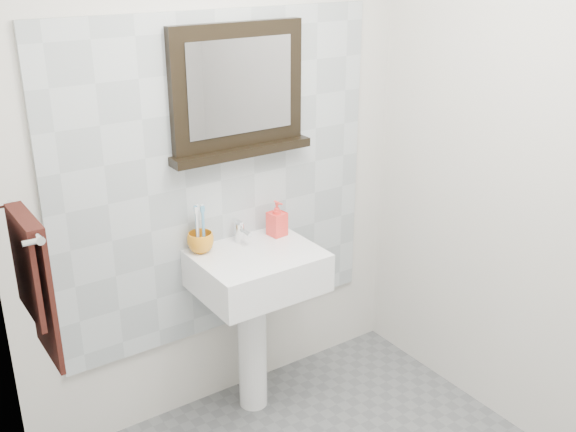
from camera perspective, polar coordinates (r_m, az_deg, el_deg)
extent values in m
cube|color=silver|center=(3.07, -5.95, 4.86)|extent=(2.00, 0.01, 2.50)
cube|color=silver|center=(1.78, -17.32, -9.33)|extent=(0.01, 2.20, 2.50)
cube|color=silver|center=(2.95, 22.51, 2.56)|extent=(0.01, 2.20, 2.50)
cube|color=#ABB5B9|center=(3.09, -5.77, 3.04)|extent=(1.60, 0.02, 1.50)
cylinder|color=white|center=(3.34, -3.04, -10.86)|extent=(0.14, 0.14, 0.68)
cube|color=white|center=(3.08, -2.62, -4.62)|extent=(0.55, 0.44, 0.18)
cylinder|color=silver|center=(3.03, -2.44, -3.50)|extent=(0.32, 0.32, 0.02)
cylinder|color=#4C4C4F|center=(3.03, -2.45, -3.31)|extent=(0.04, 0.04, 0.00)
cylinder|color=silver|center=(3.14, -4.11, -1.40)|extent=(0.04, 0.04, 0.09)
cylinder|color=silver|center=(3.10, -3.69, -1.33)|extent=(0.02, 0.10, 0.02)
cube|color=silver|center=(3.13, -4.27, -0.47)|extent=(0.02, 0.07, 0.01)
imported|color=orange|center=(3.05, -7.41, -2.22)|extent=(0.16, 0.16, 0.09)
cylinder|color=white|center=(3.01, -7.68, -1.36)|extent=(0.01, 0.01, 0.19)
cube|color=white|center=(2.97, -7.78, 0.47)|extent=(0.01, 0.01, 0.03)
cylinder|color=#5497C1|center=(3.03, -7.13, -1.20)|extent=(0.01, 0.01, 0.19)
cube|color=#5497C1|center=(2.99, -7.22, 0.61)|extent=(0.01, 0.01, 0.03)
cylinder|color=white|center=(3.04, -7.62, -1.11)|extent=(0.01, 0.01, 0.19)
cube|color=white|center=(3.00, -7.72, 0.70)|extent=(0.01, 0.01, 0.03)
cylinder|color=#5497C1|center=(3.03, -7.74, -1.19)|extent=(0.01, 0.01, 0.19)
cube|color=#5497C1|center=(2.99, -7.84, 0.63)|extent=(0.01, 0.01, 0.03)
cylinder|color=white|center=(3.04, -7.20, -1.09)|extent=(0.01, 0.01, 0.19)
cube|color=white|center=(3.00, -7.29, 0.72)|extent=(0.01, 0.01, 0.03)
cylinder|color=#5497C1|center=(3.02, -7.19, -1.29)|extent=(0.01, 0.01, 0.19)
cube|color=#5497C1|center=(2.98, -7.28, 0.54)|extent=(0.01, 0.01, 0.03)
imported|color=#FF1E3B|center=(3.19, -0.94, -0.20)|extent=(0.09, 0.09, 0.17)
cube|color=black|center=(3.01, -4.34, 10.96)|extent=(0.65, 0.06, 0.54)
cube|color=#99999E|center=(2.98, -4.01, 10.86)|extent=(0.52, 0.01, 0.41)
cube|color=black|center=(3.05, -3.94, 5.52)|extent=(0.69, 0.11, 0.04)
cylinder|color=silver|center=(2.40, -21.44, -0.40)|extent=(0.03, 0.40, 0.03)
cylinder|color=silver|center=(2.22, -20.98, -2.11)|extent=(0.05, 0.02, 0.02)
cylinder|color=silver|center=(2.57, -23.11, 0.79)|extent=(0.05, 0.02, 0.02)
cube|color=black|center=(2.51, -20.15, -6.01)|extent=(0.02, 0.30, 0.52)
cube|color=black|center=(2.46, -21.31, -4.37)|extent=(0.02, 0.30, 0.34)
cube|color=black|center=(2.40, -21.45, -0.29)|extent=(0.06, 0.30, 0.03)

